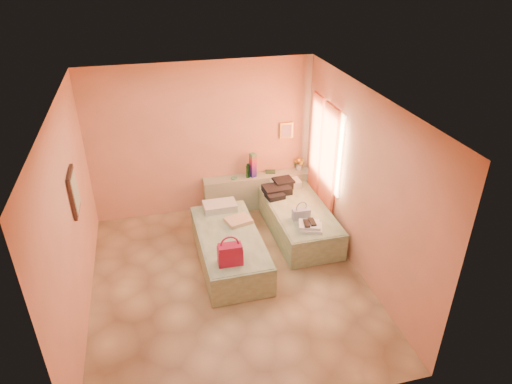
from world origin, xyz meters
TOP-DOWN VIEW (x-y plane):
  - ground at (0.00, 0.00)m, footprint 4.50×4.50m
  - room_walls at (0.21, 0.57)m, footprint 4.02×4.51m
  - headboard_ledge at (0.98, 2.10)m, footprint 2.05×0.30m
  - bed_left at (0.11, 0.51)m, footprint 0.93×2.01m
  - bed_right at (1.44, 1.05)m, footprint 0.93×2.01m
  - water_bottle at (0.78, 2.07)m, footprint 0.09×0.09m
  - rainbow_box at (0.88, 2.09)m, footprint 0.13×0.13m
  - small_dish at (0.52, 2.07)m, footprint 0.14×0.14m
  - green_book at (1.24, 2.17)m, footprint 0.21×0.17m
  - flower_vase at (1.82, 2.17)m, footprint 0.26×0.26m
  - magenta_handbag at (-0.01, -0.19)m, footprint 0.35×0.20m
  - khaki_garment at (0.33, 0.83)m, footprint 0.46×0.40m
  - clothes_pile at (1.26, 1.64)m, footprint 0.62×0.62m
  - blue_handbag at (1.35, 0.68)m, footprint 0.29×0.13m
  - towel_stack at (1.40, 0.35)m, footprint 0.43×0.40m
  - sandal_pair at (1.38, 0.37)m, footprint 0.20×0.25m

SIDE VIEW (x-z plane):
  - ground at x=0.00m, z-range 0.00..0.00m
  - bed_left at x=0.11m, z-range 0.00..0.50m
  - bed_right at x=1.44m, z-range 0.00..0.50m
  - headboard_ledge at x=0.98m, z-range 0.00..0.65m
  - khaki_garment at x=0.33m, z-range 0.50..0.57m
  - towel_stack at x=1.40m, z-range 0.50..0.60m
  - clothes_pile at x=1.26m, z-range 0.50..0.66m
  - blue_handbag at x=1.35m, z-range 0.50..0.69m
  - sandal_pair at x=1.38m, z-range 0.60..0.62m
  - magenta_handbag at x=-0.01m, z-range 0.50..0.83m
  - small_dish at x=0.52m, z-range 0.65..0.68m
  - green_book at x=1.24m, z-range 0.65..0.68m
  - water_bottle at x=0.78m, z-range 0.65..0.91m
  - flower_vase at x=1.82m, z-range 0.65..0.93m
  - rainbow_box at x=0.88m, z-range 0.65..1.11m
  - room_walls at x=0.21m, z-range 0.38..3.19m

